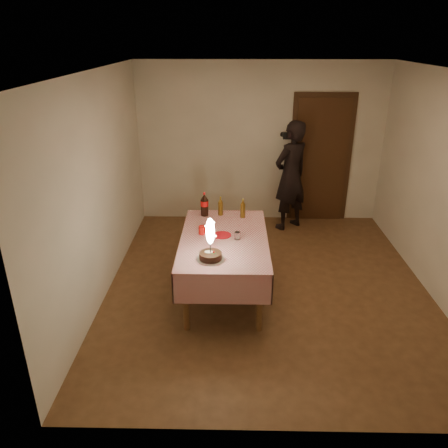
{
  "coord_description": "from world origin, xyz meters",
  "views": [
    {
      "loc": [
        -0.45,
        -4.83,
        2.95
      ],
      "look_at": [
        -0.54,
        -0.24,
        0.95
      ],
      "focal_mm": 35.0,
      "sensor_mm": 36.0,
      "label": 1
    }
  ],
  "objects": [
    {
      "name": "amber_bottle_right",
      "position": [
        -0.31,
        0.43,
        0.87
      ],
      "size": [
        0.06,
        0.06,
        0.26
      ],
      "color": "#55390E",
      "rests_on": "dining_table"
    },
    {
      "name": "birthday_cake",
      "position": [
        -0.68,
        -0.73,
        0.89
      ],
      "size": [
        0.3,
        0.3,
        0.47
      ],
      "color": "white",
      "rests_on": "dining_table"
    },
    {
      "name": "clear_cup",
      "position": [
        -0.39,
        -0.23,
        0.8
      ],
      "size": [
        0.07,
        0.07,
        0.09
      ],
      "primitive_type": "cylinder",
      "color": "white",
      "rests_on": "dining_table"
    },
    {
      "name": "amber_bottle_left",
      "position": [
        -0.6,
        0.51,
        0.87
      ],
      "size": [
        0.06,
        0.06,
        0.26
      ],
      "color": "#55390E",
      "rests_on": "dining_table"
    },
    {
      "name": "cola_bottle",
      "position": [
        -0.81,
        0.49,
        0.91
      ],
      "size": [
        0.1,
        0.1,
        0.32
      ],
      "color": "black",
      "rests_on": "dining_table"
    },
    {
      "name": "red_cup",
      "position": [
        -0.81,
        -0.1,
        0.81
      ],
      "size": [
        0.08,
        0.08,
        0.1
      ],
      "primitive_type": "cylinder",
      "color": "red",
      "rests_on": "dining_table"
    },
    {
      "name": "room_shell",
      "position": [
        0.03,
        0.08,
        1.65
      ],
      "size": [
        4.04,
        4.54,
        2.62
      ],
      "color": "silver",
      "rests_on": "ground"
    },
    {
      "name": "ground",
      "position": [
        0.0,
        0.0,
        0.0
      ],
      "size": [
        4.0,
        4.5,
        0.01
      ],
      "primitive_type": "cube",
      "color": "brown",
      "rests_on": "ground"
    },
    {
      "name": "napkin_stack",
      "position": [
        -0.76,
        -0.01,
        0.77
      ],
      "size": [
        0.15,
        0.15,
        0.02
      ],
      "primitive_type": "cube",
      "color": "red",
      "rests_on": "dining_table"
    },
    {
      "name": "red_plate",
      "position": [
        -0.57,
        -0.13,
        0.76
      ],
      "size": [
        0.22,
        0.22,
        0.01
      ],
      "primitive_type": "cylinder",
      "color": "red",
      "rests_on": "dining_table"
    },
    {
      "name": "photographer",
      "position": [
        0.47,
        1.85,
        0.88
      ],
      "size": [
        0.76,
        0.72,
        1.76
      ],
      "color": "black",
      "rests_on": "ground"
    },
    {
      "name": "dining_table",
      "position": [
        -0.54,
        -0.19,
        0.65
      ],
      "size": [
        1.02,
        1.72,
        0.76
      ],
      "color": "brown",
      "rests_on": "ground"
    }
  ]
}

